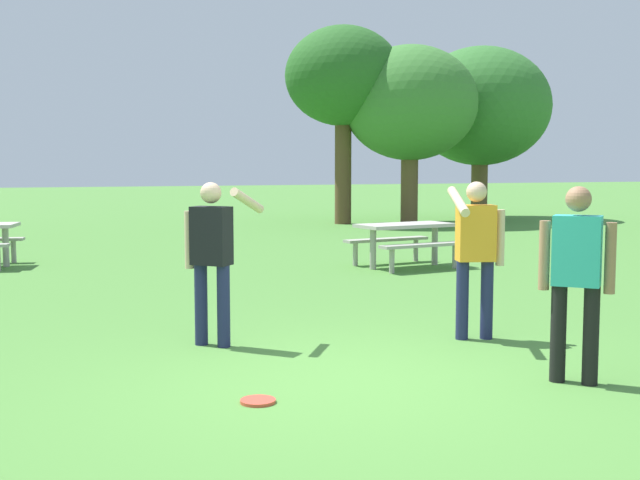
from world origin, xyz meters
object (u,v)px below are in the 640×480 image
at_px(frisbee, 258,401).
at_px(picnic_table_near, 405,235).
at_px(person_thrower, 576,271).
at_px(person_catcher, 212,250).
at_px(tree_slender_mid, 481,107).
at_px(person_bystander, 476,247).
at_px(tree_broad_center, 343,78).
at_px(tree_far_right, 410,104).

bearing_deg(frisbee, picnic_table_near, 56.28).
relative_size(person_thrower, person_catcher, 1.00).
height_order(person_thrower, tree_slender_mid, tree_slender_mid).
bearing_deg(person_bystander, tree_broad_center, 73.04).
bearing_deg(picnic_table_near, person_catcher, -132.62).
relative_size(person_thrower, tree_far_right, 0.31).
relative_size(person_catcher, picnic_table_near, 0.86).
relative_size(tree_far_right, tree_slender_mid, 0.95).
relative_size(person_thrower, picnic_table_near, 0.86).
height_order(person_catcher, frisbee, person_catcher).
xyz_separation_m(person_catcher, picnic_table_near, (4.55, 4.95, -0.40)).
bearing_deg(tree_broad_center, tree_far_right, -17.32).
distance_m(tree_far_right, tree_slender_mid, 3.44).
xyz_separation_m(frisbee, picnic_table_near, (4.67, 6.99, 0.55)).
bearing_deg(picnic_table_near, person_bystander, -109.07).
bearing_deg(frisbee, person_catcher, 86.82).
bearing_deg(tree_far_right, picnic_table_near, -116.85).
xyz_separation_m(person_bystander, tree_slender_mid, (9.89, 16.23, 2.72)).
bearing_deg(person_bystander, picnic_table_near, 70.93).
bearing_deg(tree_slender_mid, tree_broad_center, -172.86).
bearing_deg(tree_slender_mid, person_catcher, -128.75).
xyz_separation_m(picnic_table_near, tree_broad_center, (2.82, 9.99, 3.82)).
relative_size(person_catcher, frisbee, 5.99).
relative_size(person_catcher, person_bystander, 1.00).
xyz_separation_m(frisbee, tree_far_right, (9.42, 16.38, 3.61)).
distance_m(person_bystander, tree_slender_mid, 19.20).
bearing_deg(picnic_table_near, tree_slender_mid, 53.20).
height_order(person_thrower, person_catcher, same).
bearing_deg(person_thrower, tree_far_right, 67.91).
xyz_separation_m(tree_broad_center, tree_slender_mid, (5.14, 0.64, -0.69)).
distance_m(picnic_table_near, tree_far_right, 10.96).
bearing_deg(person_thrower, person_catcher, 136.14).
xyz_separation_m(person_thrower, tree_broad_center, (4.86, 17.35, 3.44)).
height_order(picnic_table_near, tree_broad_center, tree_broad_center).
relative_size(tree_broad_center, tree_slender_mid, 1.05).
distance_m(person_thrower, person_catcher, 3.48).
bearing_deg(tree_far_right, person_thrower, -112.09).
bearing_deg(person_catcher, person_thrower, -43.86).
distance_m(person_thrower, tree_far_right, 18.27).
relative_size(frisbee, tree_broad_center, 0.05).
bearing_deg(picnic_table_near, frisbee, -123.72).
bearing_deg(person_thrower, tree_slender_mid, 60.94).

